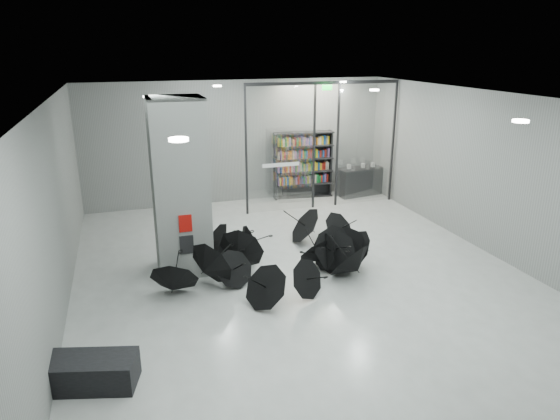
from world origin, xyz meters
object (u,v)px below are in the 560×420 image
object	(u,v)px
bookshelf	(303,165)
umbrella_cluster	(286,258)
bench	(87,372)
shop_counter	(359,181)
column	(180,187)

from	to	relation	value
bookshelf	umbrella_cluster	distance (m)	6.17
bench	shop_counter	distance (m)	11.97
column	bookshelf	world-z (taller)	column
column	bookshelf	bearing A→B (deg)	45.28
bench	bookshelf	bearing A→B (deg)	67.21
bench	umbrella_cluster	world-z (taller)	umbrella_cluster
bookshelf	umbrella_cluster	world-z (taller)	bookshelf
column	umbrella_cluster	xyz separation A→B (m)	(2.24, -0.85, -1.68)
bench	umbrella_cluster	bearing A→B (deg)	50.45
column	bench	bearing A→B (deg)	-117.39
umbrella_cluster	bookshelf	bearing A→B (deg)	66.30
column	bench	size ratio (longest dim) A/B	2.66
shop_counter	bench	bearing A→B (deg)	-145.84
bench	column	bearing A→B (deg)	77.73
column	shop_counter	bearing A→B (deg)	33.16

